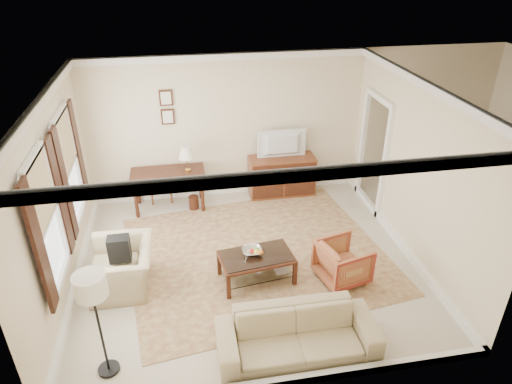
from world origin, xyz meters
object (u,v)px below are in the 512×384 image
object	(u,v)px
coffee_table	(256,261)
club_armchair	(121,261)
tv	(283,136)
sofa	(298,329)
writing_desk	(168,177)
striped_armchair	(343,260)
sideboard	(282,176)

from	to	relation	value
coffee_table	club_armchair	distance (m)	2.05
tv	sofa	world-z (taller)	tv
tv	club_armchair	xyz separation A→B (m)	(-3.05, -2.44, -0.84)
writing_desk	club_armchair	size ratio (longest dim) A/B	1.33
coffee_table	tv	bearing A→B (deg)	69.17
striped_armchair	club_armchair	distance (m)	3.39
striped_armchair	sofa	xyz separation A→B (m)	(-1.07, -1.30, 0.04)
writing_desk	club_armchair	distance (m)	2.42
writing_desk	coffee_table	distance (m)	2.85
tv	striped_armchair	bearing A→B (deg)	96.19
sideboard	sofa	xyz separation A→B (m)	(-0.75, -4.20, -0.02)
tv	club_armchair	world-z (taller)	tv
coffee_table	striped_armchair	xyz separation A→B (m)	(1.32, -0.22, -0.00)
sofa	striped_armchair	bearing A→B (deg)	51.12
club_armchair	coffee_table	bearing A→B (deg)	84.81
tv	writing_desk	bearing A→B (deg)	3.62
coffee_table	club_armchair	size ratio (longest dim) A/B	1.11
writing_desk	striped_armchair	xyz separation A→B (m)	(2.62, -2.73, -0.31)
sideboard	club_armchair	xyz separation A→B (m)	(-3.05, -2.46, 0.05)
sideboard	sofa	world-z (taller)	sideboard
sideboard	striped_armchair	size ratio (longest dim) A/B	1.86
writing_desk	coffee_table	xyz separation A→B (m)	(1.30, -2.51, -0.31)
tv	sofa	size ratio (longest dim) A/B	0.46
sideboard	sofa	size ratio (longest dim) A/B	0.66
club_armchair	sofa	size ratio (longest dim) A/B	0.52
coffee_table	striped_armchair	size ratio (longest dim) A/B	1.64
sideboard	coffee_table	xyz separation A→B (m)	(-1.01, -2.68, -0.05)
tv	coffee_table	size ratio (longest dim) A/B	0.79
tv	coffee_table	bearing A→B (deg)	69.17
sideboard	club_armchair	world-z (taller)	club_armchair
tv	club_armchair	bearing A→B (deg)	38.75
sideboard	sofa	bearing A→B (deg)	-100.18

